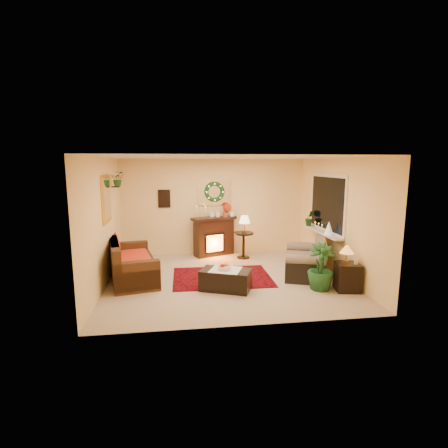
{
  "coord_description": "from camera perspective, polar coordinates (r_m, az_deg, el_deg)",
  "views": [
    {
      "loc": [
        -1.06,
        -7.2,
        2.46
      ],
      "look_at": [
        0.0,
        0.35,
        1.15
      ],
      "focal_mm": 28.0,
      "sensor_mm": 36.0,
      "label": 1
    }
  ],
  "objects": [
    {
      "name": "mini_tree",
      "position": [
        8.18,
        16.73,
        -0.66
      ],
      "size": [
        0.2,
        0.2,
        0.3
      ],
      "primitive_type": "cone",
      "color": "silver",
      "rests_on": "window_sill"
    },
    {
      "name": "sill_plant",
      "position": [
        9.23,
        13.79,
        0.9
      ],
      "size": [
        0.29,
        0.23,
        0.53
      ],
      "primitive_type": "imported",
      "color": "#275924",
      "rests_on": "window_sill"
    },
    {
      "name": "side_table_round",
      "position": [
        9.25,
        3.18,
        -3.6
      ],
      "size": [
        0.7,
        0.7,
        0.69
      ],
      "primitive_type": "cylinder",
      "rotation": [
        0.0,
        0.0,
        0.42
      ],
      "color": "black",
      "rests_on": "floor"
    },
    {
      "name": "wreath",
      "position": [
        9.48,
        -1.56,
        5.28
      ],
      "size": [
        0.55,
        0.11,
        0.55
      ],
      "primitive_type": "torus",
      "rotation": [
        1.57,
        0.0,
        0.0
      ],
      "color": "#194719",
      "rests_on": "wall_back"
    },
    {
      "name": "poinsettia",
      "position": [
        9.41,
        0.53,
        2.67
      ],
      "size": [
        0.22,
        0.22,
        0.22
      ],
      "primitive_type": "sphere",
      "color": "#B12A15",
      "rests_on": "fireplace"
    },
    {
      "name": "ceiling",
      "position": [
        7.28,
        0.39,
        10.85
      ],
      "size": [
        5.0,
        5.0,
        0.0
      ],
      "primitive_type": "plane",
      "color": "white",
      "rests_on": "ground"
    },
    {
      "name": "gold_mirror",
      "position": [
        7.66,
        -18.68,
        3.92
      ],
      "size": [
        0.03,
        0.84,
        1.0
      ],
      "primitive_type": "cube",
      "color": "gold",
      "rests_on": "wall_left"
    },
    {
      "name": "wall_back",
      "position": [
        9.58,
        -1.59,
        2.8
      ],
      "size": [
        5.0,
        5.0,
        0.0
      ],
      "primitive_type": "plane",
      "color": "#EFD88C",
      "rests_on": "ground"
    },
    {
      "name": "fireplace",
      "position": [
        9.49,
        -1.67,
        -1.86
      ],
      "size": [
        1.12,
        0.72,
        0.98
      ],
      "primitive_type": "cube",
      "rotation": [
        0.0,
        0.0,
        0.39
      ],
      "color": "black",
      "rests_on": "floor"
    },
    {
      "name": "mantel_candle_b",
      "position": [
        9.3,
        -3.07,
        2.33
      ],
      "size": [
        0.06,
        0.06,
        0.17
      ],
      "primitive_type": "cylinder",
      "color": "beige",
      "rests_on": "fireplace"
    },
    {
      "name": "loveseat",
      "position": [
        8.05,
        13.05,
        -5.19
      ],
      "size": [
        1.25,
        1.62,
        0.83
      ],
      "primitive_type": "cube",
      "rotation": [
        0.0,
        0.0,
        -0.34
      ],
      "color": "gray",
      "rests_on": "floor"
    },
    {
      "name": "wall_front",
      "position": [
        5.19,
        4.01,
        -3.2
      ],
      "size": [
        5.0,
        5.0,
        0.0
      ],
      "primitive_type": "plane",
      "color": "#EFD88C",
      "rests_on": "ground"
    },
    {
      "name": "floor_palm",
      "position": [
        7.19,
        15.53,
        -6.86
      ],
      "size": [
        1.73,
        1.73,
        2.77
      ],
      "primitive_type": "imported",
      "rotation": [
        0.0,
        0.0,
        -0.12
      ],
      "color": "#114717",
      "rests_on": "floor"
    },
    {
      "name": "window_sill",
      "position": [
        8.63,
        15.67,
        -1.23
      ],
      "size": [
        0.22,
        1.86,
        0.04
      ],
      "primitive_type": "cube",
      "color": "white",
      "rests_on": "wall_right"
    },
    {
      "name": "wall_art",
      "position": [
        9.48,
        -9.74,
        4.11
      ],
      "size": [
        0.32,
        0.03,
        0.48
      ],
      "primitive_type": "cube",
      "color": "#381E11",
      "rests_on": "wall_back"
    },
    {
      "name": "window_frame",
      "position": [
        8.57,
        16.52,
        3.26
      ],
      "size": [
        0.03,
        1.86,
        1.36
      ],
      "primitive_type": "cube",
      "color": "white",
      "rests_on": "wall_right"
    },
    {
      "name": "fruit_bowl",
      "position": [
        6.91,
        0.05,
        -7.17
      ],
      "size": [
        0.26,
        0.26,
        0.06
      ],
      "primitive_type": "cylinder",
      "color": "beige",
      "rests_on": "coffee_table"
    },
    {
      "name": "floor",
      "position": [
        7.68,
        0.37,
        -8.93
      ],
      "size": [
        5.0,
        5.0,
        0.0
      ],
      "primitive_type": "plane",
      "color": "beige",
      "rests_on": "ground"
    },
    {
      "name": "wall_right",
      "position": [
        8.12,
        18.13,
        1.05
      ],
      "size": [
        4.5,
        4.5,
        0.0
      ],
      "primitive_type": "plane",
      "color": "#EFD88C",
      "rests_on": "ground"
    },
    {
      "name": "sofa",
      "position": [
        7.86,
        -14.72,
        -5.56
      ],
      "size": [
        1.28,
        2.15,
        0.86
      ],
      "primitive_type": "cube",
      "rotation": [
        0.0,
        0.0,
        0.21
      ],
      "color": "#462A1E",
      "rests_on": "floor"
    },
    {
      "name": "end_table_square",
      "position": [
        7.35,
        19.52,
        -8.18
      ],
      "size": [
        0.53,
        0.53,
        0.55
      ],
      "primitive_type": "cube",
      "rotation": [
        0.0,
        0.0,
        -0.19
      ],
      "color": "#47251E",
      "rests_on": "floor"
    },
    {
      "name": "hanging_plant",
      "position": [
        8.36,
        -16.88,
        5.98
      ],
      "size": [
        0.33,
        0.28,
        0.36
      ],
      "primitive_type": "imported",
      "color": "#194719",
      "rests_on": "wall_left"
    },
    {
      "name": "lamp_cream",
      "position": [
        9.15,
        3.37,
        -0.2
      ],
      "size": [
        0.29,
        0.29,
        0.45
      ],
      "primitive_type": "cone",
      "color": "#FFE2B6",
      "rests_on": "side_table_round"
    },
    {
      "name": "coffee_table",
      "position": [
        6.99,
        0.27,
        -9.04
      ],
      "size": [
        1.09,
        0.86,
        0.41
      ],
      "primitive_type": "cube",
      "rotation": [
        0.0,
        0.0,
        -0.4
      ],
      "color": "#44301C",
      "rests_on": "floor"
    },
    {
      "name": "lamp_tiffany",
      "position": [
        7.22,
        19.39,
        -4.57
      ],
      "size": [
        0.28,
        0.28,
        0.41
      ],
      "primitive_type": "cone",
      "color": "orange",
      "rests_on": "end_table_square"
    },
    {
      "name": "red_throw",
      "position": [
        7.99,
        -14.99,
        -5.13
      ],
      "size": [
        0.79,
        1.29,
        0.02
      ],
      "primitive_type": "cube",
      "color": "red",
      "rests_on": "sofa"
    },
    {
      "name": "area_rug",
      "position": [
        7.78,
        -0.34,
        -8.65
      ],
      "size": [
        2.16,
        1.64,
        0.01
      ],
      "primitive_type": "cube",
      "rotation": [
        0.0,
        0.0,
        -0.02
      ],
      "color": "maroon",
      "rests_on": "floor"
    },
    {
      "name": "wall_left",
      "position": [
        7.43,
        -19.06,
        0.23
      ],
      "size": [
        4.5,
        4.5,
        0.0
      ],
      "primitive_type": "plane",
      "color": "#EFD88C",
      "rests_on": "ground"
    },
    {
      "name": "window_glass",
      "position": [
        8.56,
        16.43,
        3.26
      ],
      "size": [
        0.02,
        1.7,
        1.22
      ],
      "primitive_type": "cube",
      "color": "black",
      "rests_on": "wall_right"
    },
    {
      "name": "mantel_candle_a",
      "position": [
        9.3,
        -4.49,
        2.31
      ],
      "size": [
        0.06,
        0.06,
        0.17
      ],
      "primitive_type": "cylinder",
      "color": "white",
      "rests_on": "fireplace"
    },
    {
      "name": "mantel_mirror",
      "position": [
        9.52,
        -1.58,
        5.17
      ],
      "size": [
        0.92,
        0.02,
        0.72
      ],
      "primitive_type": "cube",
      "color": "white",
      "rests_on": "wall_back"
    }
  ]
}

